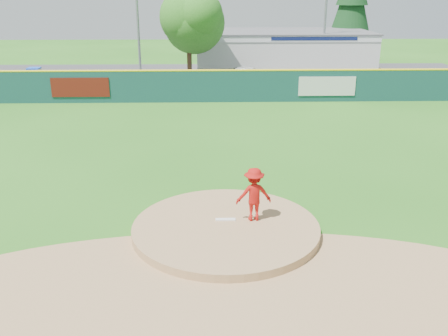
{
  "coord_description": "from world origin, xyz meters",
  "views": [
    {
      "loc": [
        -0.41,
        -13.21,
        6.77
      ],
      "look_at": [
        0.0,
        2.0,
        1.3
      ],
      "focal_mm": 40.0,
      "sensor_mm": 36.0,
      "label": 1
    }
  ],
  "objects_px": {
    "pool_building_grp": "(282,50)",
    "playground_slide": "(34,77)",
    "deciduous_tree": "(189,21)",
    "van": "(250,76)",
    "light_pole_right": "(326,5)",
    "conifer_tree": "(352,3)",
    "pitcher": "(254,194)"
  },
  "relations": [
    {
      "from": "playground_slide",
      "to": "light_pole_right",
      "type": "height_order",
      "value": "light_pole_right"
    },
    {
      "from": "deciduous_tree",
      "to": "light_pole_right",
      "type": "relative_size",
      "value": 0.74
    },
    {
      "from": "playground_slide",
      "to": "deciduous_tree",
      "type": "distance_m",
      "value": 12.07
    },
    {
      "from": "pool_building_grp",
      "to": "playground_slide",
      "type": "height_order",
      "value": "pool_building_grp"
    },
    {
      "from": "playground_slide",
      "to": "conifer_tree",
      "type": "distance_m",
      "value": 29.42
    },
    {
      "from": "pool_building_grp",
      "to": "conifer_tree",
      "type": "relative_size",
      "value": 1.6
    },
    {
      "from": "conifer_tree",
      "to": "light_pole_right",
      "type": "relative_size",
      "value": 0.95
    },
    {
      "from": "pool_building_grp",
      "to": "deciduous_tree",
      "type": "relative_size",
      "value": 2.07
    },
    {
      "from": "pool_building_grp",
      "to": "playground_slide",
      "type": "bearing_deg",
      "value": -157.41
    },
    {
      "from": "van",
      "to": "pool_building_grp",
      "type": "xyz_separation_m",
      "value": [
        3.45,
        7.91,
        1.01
      ]
    },
    {
      "from": "pitcher",
      "to": "conifer_tree",
      "type": "xyz_separation_m",
      "value": [
        12.16,
        35.67,
        4.48
      ]
    },
    {
      "from": "van",
      "to": "light_pole_right",
      "type": "xyz_separation_m",
      "value": [
        6.45,
        4.92,
        4.89
      ]
    },
    {
      "from": "pitcher",
      "to": "playground_slide",
      "type": "relative_size",
      "value": 0.67
    },
    {
      "from": "van",
      "to": "light_pole_right",
      "type": "relative_size",
      "value": 0.46
    },
    {
      "from": "deciduous_tree",
      "to": "light_pole_right",
      "type": "distance_m",
      "value": 11.75
    },
    {
      "from": "van",
      "to": "light_pole_right",
      "type": "distance_m",
      "value": 9.47
    },
    {
      "from": "pitcher",
      "to": "light_pole_right",
      "type": "height_order",
      "value": "light_pole_right"
    },
    {
      "from": "pool_building_grp",
      "to": "conifer_tree",
      "type": "bearing_deg",
      "value": 29.78
    },
    {
      "from": "playground_slide",
      "to": "deciduous_tree",
      "type": "height_order",
      "value": "deciduous_tree"
    },
    {
      "from": "van",
      "to": "deciduous_tree",
      "type": "xyz_separation_m",
      "value": [
        -4.55,
        0.92,
        3.9
      ]
    },
    {
      "from": "deciduous_tree",
      "to": "pool_building_grp",
      "type": "bearing_deg",
      "value": 41.16
    },
    {
      "from": "playground_slide",
      "to": "pitcher",
      "type": "bearing_deg",
      "value": -58.93
    },
    {
      "from": "conifer_tree",
      "to": "pool_building_grp",
      "type": "bearing_deg",
      "value": -150.22
    },
    {
      "from": "conifer_tree",
      "to": "light_pole_right",
      "type": "xyz_separation_m",
      "value": [
        -4.0,
        -7.0,
        0.0
      ]
    },
    {
      "from": "deciduous_tree",
      "to": "pitcher",
      "type": "bearing_deg",
      "value": -83.44
    },
    {
      "from": "pitcher",
      "to": "light_pole_right",
      "type": "relative_size",
      "value": 0.16
    },
    {
      "from": "van",
      "to": "deciduous_tree",
      "type": "bearing_deg",
      "value": 92.8
    },
    {
      "from": "pitcher",
      "to": "deciduous_tree",
      "type": "bearing_deg",
      "value": -89.68
    },
    {
      "from": "pool_building_grp",
      "to": "light_pole_right",
      "type": "xyz_separation_m",
      "value": [
        3.0,
        -2.99,
        3.88
      ]
    },
    {
      "from": "deciduous_tree",
      "to": "van",
      "type": "bearing_deg",
      "value": -11.4
    },
    {
      "from": "deciduous_tree",
      "to": "conifer_tree",
      "type": "height_order",
      "value": "conifer_tree"
    },
    {
      "from": "pitcher",
      "to": "light_pole_right",
      "type": "xyz_separation_m",
      "value": [
        8.16,
        28.67,
        4.48
      ]
    }
  ]
}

